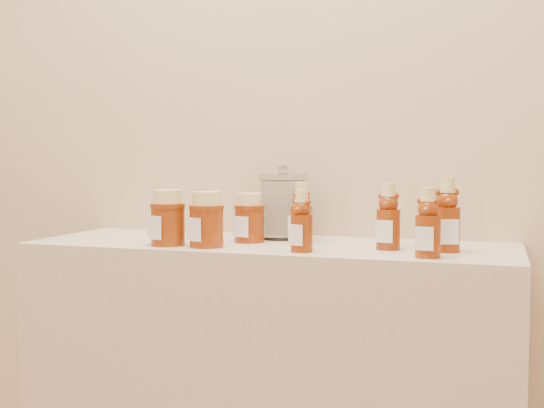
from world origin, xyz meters
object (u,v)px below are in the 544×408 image
(bear_bottle_front_left, at_px, (302,217))
(honey_jar_left, at_px, (168,218))
(bear_bottle_back_left, at_px, (301,208))
(glass_canister, at_px, (283,203))

(bear_bottle_front_left, bearing_deg, honey_jar_left, -166.15)
(bear_bottle_front_left, distance_m, honey_jar_left, 0.34)
(bear_bottle_back_left, relative_size, glass_canister, 0.92)
(bear_bottle_back_left, relative_size, honey_jar_left, 1.28)
(honey_jar_left, bearing_deg, bear_bottle_front_left, 21.48)
(bear_bottle_front_left, xyz_separation_m, glass_canister, (-0.12, 0.23, 0.01))
(bear_bottle_back_left, relative_size, bear_bottle_front_left, 1.09)
(honey_jar_left, distance_m, glass_canister, 0.31)
(bear_bottle_back_left, xyz_separation_m, glass_canister, (-0.07, 0.07, 0.01))
(honey_jar_left, bearing_deg, glass_canister, 67.17)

